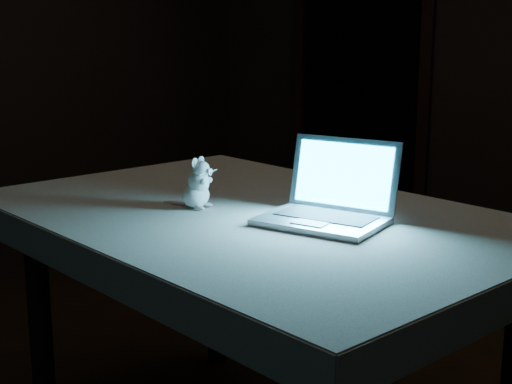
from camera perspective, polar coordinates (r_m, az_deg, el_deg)
The scene contains 5 objects.
doorway at distance 5.37m, azimuth 8.07°, elevation 8.94°, with size 1.06×0.36×2.13m, color black, non-canonical shape.
table at distance 2.39m, azimuth -0.18°, elevation -11.56°, with size 1.58×1.01×0.85m, color black, non-canonical shape.
tablecloth at distance 2.26m, azimuth -0.98°, elevation -2.73°, with size 1.68×1.12×0.10m, color beige, non-canonical shape.
laptop at distance 2.08m, azimuth 5.08°, elevation 0.59°, with size 0.34×0.30×0.23m, color #AEAEB3, non-canonical shape.
plush_mouse at distance 2.28m, azimuth -4.68°, elevation 0.72°, with size 0.12×0.12×0.16m, color white, non-canonical shape.
Camera 1 is at (1.20, -2.34, 1.40)m, focal length 52.00 mm.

